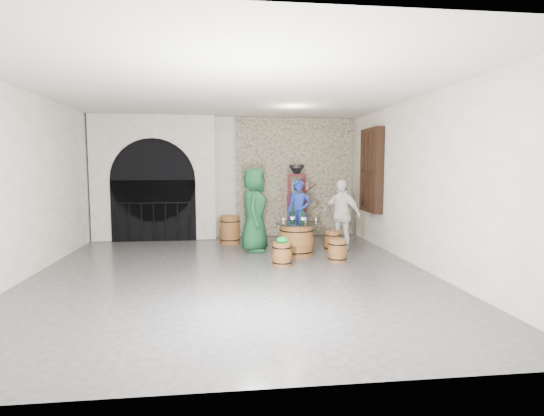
{
  "coord_description": "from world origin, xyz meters",
  "views": [
    {
      "loc": [
        -0.18,
        -7.45,
        1.91
      ],
      "look_at": [
        0.83,
        1.12,
        1.05
      ],
      "focal_mm": 28.0,
      "sensor_mm": 36.0,
      "label": 1
    }
  ],
  "objects": [
    {
      "name": "barrel_stool_right",
      "position": [
        2.29,
        1.77,
        0.22
      ],
      "size": [
        0.39,
        0.39,
        0.45
      ],
      "color": "brown",
      "rests_on": "ground"
    },
    {
      "name": "shuttered_window",
      "position": [
        3.38,
        2.4,
        1.8
      ],
      "size": [
        0.23,
        1.1,
        2.0
      ],
      "color": "black",
      "rests_on": "wall_right"
    },
    {
      "name": "barrel_stool_near_left",
      "position": [
        0.95,
        0.48,
        0.22
      ],
      "size": [
        0.39,
        0.39,
        0.45
      ],
      "color": "brown",
      "rests_on": "ground"
    },
    {
      "name": "tasting_glass_d",
      "position": [
        1.61,
        1.52,
        0.75
      ],
      "size": [
        0.05,
        0.05,
        0.1
      ],
      "primitive_type": null,
      "color": "#C66726",
      "rests_on": "barrel_table"
    },
    {
      "name": "wall_front",
      "position": [
        0.0,
        -4.0,
        1.6
      ],
      "size": [
        8.0,
        0.0,
        8.0
      ],
      "primitive_type": "plane",
      "rotation": [
        -1.57,
        0.0,
        0.0
      ],
      "color": "beige",
      "rests_on": "ground"
    },
    {
      "name": "side_barrel",
      "position": [
        0.01,
        2.94,
        0.34
      ],
      "size": [
        0.52,
        0.52,
        0.69
      ],
      "rotation": [
        0.0,
        0.0,
        -0.21
      ],
      "color": "brown",
      "rests_on": "ground"
    },
    {
      "name": "person_white",
      "position": [
        2.51,
        1.86,
        0.8
      ],
      "size": [
        0.95,
        0.93,
        1.6
      ],
      "primitive_type": "imported",
      "rotation": [
        0.0,
        0.0,
        -0.76
      ],
      "color": "silver",
      "rests_on": "ground"
    },
    {
      "name": "ground",
      "position": [
        0.0,
        0.0,
        0.0
      ],
      "size": [
        8.0,
        8.0,
        0.0
      ],
      "primitive_type": "plane",
      "color": "#303032",
      "rests_on": "ground"
    },
    {
      "name": "wine_bottle_left",
      "position": [
        1.3,
        1.4,
        0.83
      ],
      "size": [
        0.08,
        0.08,
        0.32
      ],
      "color": "black",
      "rests_on": "barrel_table"
    },
    {
      "name": "tasting_glass_c",
      "position": [
        1.31,
        1.51,
        0.75
      ],
      "size": [
        0.05,
        0.05,
        0.1
      ],
      "primitive_type": null,
      "color": "#C66726",
      "rests_on": "barrel_table"
    },
    {
      "name": "barrel_stool_near_right",
      "position": [
        2.11,
        0.69,
        0.22
      ],
      "size": [
        0.39,
        0.39,
        0.45
      ],
      "color": "brown",
      "rests_on": "ground"
    },
    {
      "name": "wall_right",
      "position": [
        3.5,
        0.0,
        1.6
      ],
      "size": [
        0.0,
        8.0,
        8.0
      ],
      "primitive_type": "plane",
      "rotation": [
        1.57,
        0.0,
        -1.57
      ],
      "color": "beige",
      "rests_on": "ground"
    },
    {
      "name": "wall_left",
      "position": [
        -3.5,
        0.0,
        1.6
      ],
      "size": [
        0.0,
        8.0,
        8.0
      ],
      "primitive_type": "plane",
      "rotation": [
        1.57,
        0.0,
        1.57
      ],
      "color": "beige",
      "rests_on": "ground"
    },
    {
      "name": "tasting_glass_b",
      "position": [
        1.58,
        1.37,
        0.75
      ],
      "size": [
        0.05,
        0.05,
        0.1
      ],
      "primitive_type": null,
      "color": "#C66726",
      "rests_on": "barrel_table"
    },
    {
      "name": "wall_back",
      "position": [
        0.0,
        4.0,
        1.6
      ],
      "size": [
        8.0,
        0.0,
        8.0
      ],
      "primitive_type": "plane",
      "rotation": [
        1.57,
        0.0,
        0.0
      ],
      "color": "beige",
      "rests_on": "ground"
    },
    {
      "name": "stone_facing_panel",
      "position": [
        1.8,
        3.94,
        1.6
      ],
      "size": [
        3.2,
        0.12,
        3.18
      ],
      "primitive_type": "cube",
      "color": "gray",
      "rests_on": "ground"
    },
    {
      "name": "barrel_stool_far",
      "position": [
        1.61,
        2.32,
        0.22
      ],
      "size": [
        0.39,
        0.39,
        0.45
      ],
      "color": "brown",
      "rests_on": "ground"
    },
    {
      "name": "control_box",
      "position": [
        2.05,
        3.86,
        1.35
      ],
      "size": [
        0.18,
        0.1,
        0.22
      ],
      "primitive_type": "cube",
      "color": "silver",
      "rests_on": "wall_back"
    },
    {
      "name": "person_green",
      "position": [
        0.53,
        1.89,
        0.93
      ],
      "size": [
        0.76,
        1.01,
        1.86
      ],
      "primitive_type": "imported",
      "rotation": [
        0.0,
        0.0,
        1.38
      ],
      "color": "#113F22",
      "rests_on": "ground"
    },
    {
      "name": "wine_bottle_center",
      "position": [
        1.51,
        1.3,
        0.83
      ],
      "size": [
        0.08,
        0.08,
        0.32
      ],
      "color": "black",
      "rests_on": "barrel_table"
    },
    {
      "name": "tasting_glass_f",
      "position": [
        1.11,
        1.43,
        0.75
      ],
      "size": [
        0.05,
        0.05,
        0.1
      ],
      "primitive_type": null,
      "color": "#C66726",
      "rests_on": "barrel_table"
    },
    {
      "name": "tasting_glass_e",
      "position": [
        1.78,
        1.24,
        0.75
      ],
      "size": [
        0.05,
        0.05,
        0.1
      ],
      "primitive_type": null,
      "color": "#C66726",
      "rests_on": "barrel_table"
    },
    {
      "name": "tasting_glass_a",
      "position": [
        1.11,
        1.35,
        0.75
      ],
      "size": [
        0.05,
        0.05,
        0.1
      ],
      "primitive_type": null,
      "color": "#C66726",
      "rests_on": "barrel_table"
    },
    {
      "name": "barrel_stool_left",
      "position": [
        0.55,
        1.88,
        0.22
      ],
      "size": [
        0.39,
        0.39,
        0.45
      ],
      "color": "brown",
      "rests_on": "ground"
    },
    {
      "name": "green_cap",
      "position": [
        0.96,
        0.48,
        0.5
      ],
      "size": [
        0.26,
        0.22,
        0.12
      ],
      "color": "#0C8C2C",
      "rests_on": "barrel_stool_near_left"
    },
    {
      "name": "ceiling",
      "position": [
        0.0,
        0.0,
        3.2
      ],
      "size": [
        8.0,
        8.0,
        0.0
      ],
      "primitive_type": "plane",
      "rotation": [
        3.14,
        0.0,
        0.0
      ],
      "color": "beige",
      "rests_on": "wall_back"
    },
    {
      "name": "corking_press",
      "position": [
        1.78,
        3.61,
        1.13
      ],
      "size": [
        0.81,
        0.49,
        1.94
      ],
      "rotation": [
        0.0,
        0.0,
        -0.11
      ],
      "color": "#460B13",
      "rests_on": "ground"
    },
    {
      "name": "wine_bottle_right",
      "position": [
        1.35,
        1.57,
        0.83
      ],
      "size": [
        0.08,
        0.08,
        0.32
      ],
      "color": "black",
      "rests_on": "barrel_table"
    },
    {
      "name": "barrel_table",
      "position": [
        1.39,
        1.36,
        0.35
      ],
      "size": [
        0.9,
        0.9,
        0.7
      ],
      "color": "brown",
      "rests_on": "ground"
    },
    {
      "name": "person_blue",
      "position": [
        1.63,
        2.39,
        0.79
      ],
      "size": [
        0.67,
        0.56,
        1.59
      ],
      "primitive_type": "imported",
      "rotation": [
        0.0,
        0.0,
        -0.36
      ],
      "color": "navy",
      "rests_on": "ground"
    },
    {
      "name": "arched_opening",
      "position": [
        -1.9,
        3.74,
        1.58
      ],
      "size": [
        3.1,
        0.6,
        3.19
      ],
      "color": "beige",
      "rests_on": "ground"
    }
  ]
}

